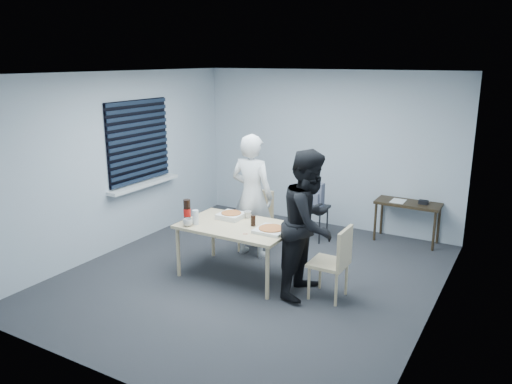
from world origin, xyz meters
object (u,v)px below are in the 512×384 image
Objects in this scene: mug_b at (248,215)px; soda_bottle at (187,211)px; chair_far at (257,216)px; mug_a at (188,222)px; person_white at (252,196)px; dining_table at (237,229)px; backpack at (315,195)px; chair_right at (336,258)px; stool at (314,213)px; person_black at (309,223)px; side_table at (408,207)px.

soda_bottle reaches higher than mug_b.
chair_far reaches higher than mug_a.
soda_bottle is (-0.42, -0.96, -0.04)m from person_white.
backpack reaches higher than dining_table.
person_white is at bearing -97.11° from backpack.
soda_bottle is at bearing -107.05° from chair_far.
chair_right is 2.02m from backpack.
stool is 2.24m from soda_bottle.
person_white is at bearing 73.83° from mug_a.
dining_table is 0.81× the size of person_white.
chair_far is 1.62m from person_black.
chair_right is (1.35, 0.01, -0.13)m from dining_table.
mug_a is at bearing 73.83° from person_white.
person_white is at bearing 155.23° from chair_right.
person_white is 1.14m from mug_a.
dining_table is 1.78m from backpack.
soda_bottle is at bearing 66.42° from person_white.
dining_table is 1.62× the size of chair_right.
stool is (-1.29, -0.60, -0.13)m from side_table.
dining_table is 14.42× the size of mug_b.
backpack is at bearing 120.46° from chair_right.
chair_far is at bearing 108.95° from mug_b.
chair_right is 1.91m from mug_a.
person_white reaches higher than side_table.
chair_right reaches higher than side_table.
person_white reaches higher than mug_a.
chair_right is 0.50× the size of person_black.
chair_far is 1.64× the size of stool.
side_table is at bearing -138.12° from person_white.
stool is (0.33, 1.76, -0.21)m from dining_table.
backpack is at bearing 21.20° from person_black.
person_white is 3.26× the size of stool.
chair_right is at bearing 0.50° from dining_table.
chair_far is 0.50× the size of person_black.
side_table is at bearing 25.05° from stool.
stool is 1.78× the size of soda_bottle.
backpack is at bearing -90.00° from stool.
chair_far is 2.39× the size of backpack.
dining_table is at bearing 90.71° from person_black.
stool is (-1.02, 1.74, -0.08)m from chair_right.
mug_b is at bearing 94.93° from dining_table.
person_white is at bearing 105.64° from dining_table.
chair_far is at bearing -143.40° from side_table.
person_black is at bearing 8.51° from soda_bottle.
soda_bottle reaches higher than backpack.
dining_table is at bearing -80.20° from backpack.
side_table is at bearing -14.72° from person_black.
person_black is at bearing -68.92° from stool.
backpack is (-0.67, 1.73, -0.16)m from person_black.
soda_bottle is at bearing -173.00° from chair_right.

